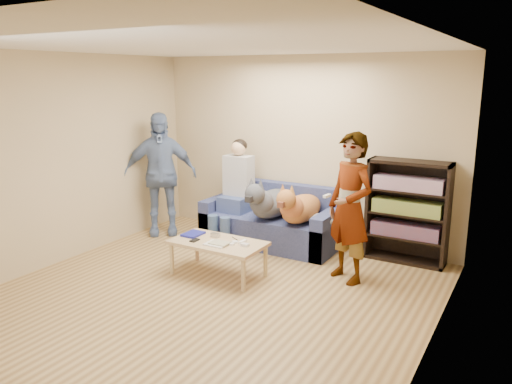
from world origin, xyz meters
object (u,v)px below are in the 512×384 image
Objects in this scene: person_standing_right at (350,208)px; dog_tan at (299,207)px; sofa at (272,224)px; bookshelf at (408,209)px; notebook_blue at (193,234)px; person_seated at (235,187)px; dog_gray at (270,202)px; camera_silver at (215,235)px; person_standing_left at (160,174)px; coffee_table at (218,245)px.

person_standing_right reaches higher than dog_tan.
bookshelf is at bearing 7.40° from sofa.
notebook_blue is 1.43m from dog_tan.
sofa is 1.29× the size of person_seated.
dog_gray is (0.06, -0.21, 0.37)m from sofa.
notebook_blue is at bearing -133.10° from person_standing_right.
dog_tan is 0.90× the size of bookshelf.
person_seated reaches higher than camera_silver.
person_seated is 1.17× the size of dog_gray.
person_standing_left is 1.44× the size of dog_gray.
person_standing_right is at bearing 18.53° from notebook_blue.
bookshelf is (1.29, 0.46, 0.04)m from dog_tan.
person_standing_left is 1.23× the size of person_seated.
dog_tan is (1.04, -0.10, -0.14)m from person_seated.
dog_tan is (0.44, -0.02, -0.01)m from dog_gray.
person_seated is at bearing -168.93° from person_standing_right.
bookshelf is at bearing 41.71° from coffee_table.
person_seated reaches higher than bookshelf.
notebook_blue is 0.24× the size of coffee_table.
person_standing_left is 6.96× the size of notebook_blue.
dog_gray is 0.44m from dog_tan.
dog_gray is at bearing -165.70° from bookshelf.
dog_tan is 1.37m from bookshelf.
coffee_table is (-0.06, -1.16, -0.27)m from dog_gray.
person_standing_left is at bearing -163.88° from person_seated.
camera_silver is at bearing 135.00° from coffee_table.
sofa reaches higher than coffee_table.
dog_tan is at bearing -33.26° from person_standing_left.
bookshelf is (2.19, 1.55, 0.25)m from notebook_blue.
coffee_table is 0.85× the size of bookshelf.
dog_tan is (-0.87, 0.50, -0.22)m from person_standing_right.
dog_gray is (-1.31, 0.51, -0.21)m from person_standing_right.
dog_gray is at bearing 80.21° from camera_silver.
person_standing_right is at bearing -44.37° from person_standing_left.
camera_silver is 0.06× the size of sofa.
person_standing_right is at bearing 19.35° from camera_silver.
person_standing_left reaches higher than bookshelf.
person_seated is 1.06m from dog_tan.
camera_silver is 1.07m from dog_gray.
dog_tan is at bearing -24.00° from sofa.
bookshelf is at bearing 94.38° from person_standing_right.
person_standing_right reaches higher than dog_gray.
notebook_blue is 0.29m from camera_silver.
bookshelf reaches higher than sofa.
person_standing_left is 1.81m from sofa.
person_seated is 0.62m from dog_gray.
sofa is at bearing 73.32° from notebook_blue.
coffee_table is (-0.50, -1.14, -0.26)m from dog_tan.
person_standing_right reaches higher than notebook_blue.
person_standing_left is at bearing 150.80° from coffee_table.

